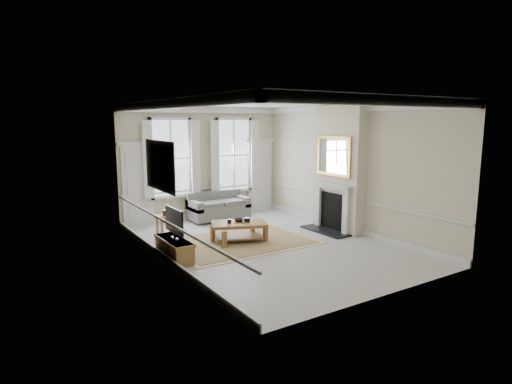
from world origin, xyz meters
TOP-DOWN VIEW (x-y plane):
  - floor at (0.00, 0.00)m, footprint 7.20×7.20m
  - ceiling at (0.00, 0.00)m, footprint 7.20×7.20m
  - back_wall at (0.00, 3.60)m, footprint 5.20×0.00m
  - left_wall at (-2.60, 0.00)m, footprint 0.00×7.20m
  - right_wall at (2.60, 0.00)m, footprint 0.00×7.20m
  - window_left at (-1.05, 3.55)m, footprint 1.26×0.20m
  - window_right at (1.05, 3.55)m, footprint 1.26×0.20m
  - door_left at (-2.05, 3.56)m, footprint 0.90×0.08m
  - door_right at (2.05, 3.56)m, footprint 0.90×0.08m
  - painting at (-2.56, 0.30)m, footprint 0.05×1.66m
  - chimney_breast at (2.43, 0.20)m, footprint 0.35×1.70m
  - hearth at (2.00, 0.20)m, footprint 0.55×1.50m
  - fireplace at (2.20, 0.20)m, footprint 0.21×1.45m
  - mirror at (2.21, 0.20)m, footprint 0.06×1.26m
  - sofa at (0.23, 3.11)m, footprint 1.79×0.87m
  - side_table at (-1.76, 2.21)m, footprint 0.56×0.56m
  - rug at (-0.46, 0.62)m, footprint 3.50×2.60m
  - coffee_table at (-0.46, 0.62)m, footprint 1.52×1.22m
  - ceramic_pot_a at (-0.71, 0.67)m, footprint 0.10×0.10m
  - ceramic_pot_b at (-0.26, 0.57)m, footprint 0.15×0.15m
  - bowl at (-0.41, 0.72)m, footprint 0.36×0.36m
  - tv_stand at (-2.34, 0.20)m, footprint 0.41×1.27m
  - tv at (-2.32, 0.20)m, footprint 0.08×0.90m

SIDE VIEW (x-z plane):
  - floor at x=0.00m, z-range 0.00..0.00m
  - rug at x=-0.46m, z-range 0.00..0.02m
  - hearth at x=2.00m, z-range 0.00..0.05m
  - tv_stand at x=-2.34m, z-range 0.00..0.46m
  - sofa at x=0.23m, z-range -0.07..0.78m
  - coffee_table at x=-0.46m, z-range 0.17..0.66m
  - side_table at x=-1.76m, z-range 0.16..0.70m
  - bowl at x=-0.41m, z-range 0.50..0.56m
  - ceramic_pot_a at x=-0.71m, z-range 0.50..0.60m
  - ceramic_pot_b at x=-0.26m, z-range 0.50..0.60m
  - fireplace at x=2.20m, z-range 0.07..1.40m
  - tv at x=-2.32m, z-range 0.51..1.19m
  - door_left at x=-2.05m, z-range 0.00..2.30m
  - door_right at x=2.05m, z-range 0.00..2.30m
  - back_wall at x=0.00m, z-range -0.90..4.30m
  - left_wall at x=-2.60m, z-range -1.90..5.30m
  - right_wall at x=2.60m, z-range -1.90..5.30m
  - chimney_breast at x=2.43m, z-range 0.01..3.39m
  - window_left at x=-1.05m, z-range 0.80..3.00m
  - window_right at x=1.05m, z-range 0.80..3.00m
  - painting at x=-2.56m, z-range 1.52..2.58m
  - mirror at x=2.21m, z-range 1.52..2.58m
  - ceiling at x=0.00m, z-range 3.40..3.40m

